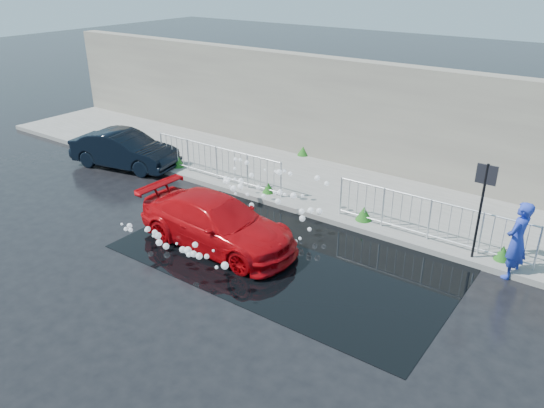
% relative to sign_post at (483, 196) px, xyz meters
% --- Properties ---
extents(ground, '(90.00, 90.00, 0.00)m').
position_rel_sign_post_xyz_m(ground, '(-4.20, -3.10, -1.72)').
color(ground, black).
rests_on(ground, ground).
extents(pavement, '(30.00, 4.00, 0.15)m').
position_rel_sign_post_xyz_m(pavement, '(-4.20, 1.90, -1.65)').
color(pavement, slate).
rests_on(pavement, ground).
extents(curb, '(30.00, 0.25, 0.16)m').
position_rel_sign_post_xyz_m(curb, '(-4.20, -0.10, -1.64)').
color(curb, slate).
rests_on(curb, ground).
extents(retaining_wall, '(30.00, 0.60, 3.50)m').
position_rel_sign_post_xyz_m(retaining_wall, '(-4.20, 4.10, 0.18)').
color(retaining_wall, '#6E665D').
rests_on(retaining_wall, pavement).
extents(puddle, '(8.00, 5.00, 0.01)m').
position_rel_sign_post_xyz_m(puddle, '(-3.70, -2.10, -1.72)').
color(puddle, black).
rests_on(puddle, ground).
extents(sign_post, '(0.45, 0.06, 2.50)m').
position_rel_sign_post_xyz_m(sign_post, '(0.00, 0.00, 0.00)').
color(sign_post, black).
rests_on(sign_post, ground).
extents(railing_left, '(5.05, 0.05, 1.10)m').
position_rel_sign_post_xyz_m(railing_left, '(-8.20, 0.25, -0.99)').
color(railing_left, silver).
rests_on(railing_left, pavement).
extents(railing_right, '(5.05, 0.05, 1.10)m').
position_rel_sign_post_xyz_m(railing_right, '(-1.20, 0.25, -0.99)').
color(railing_right, silver).
rests_on(railing_right, pavement).
extents(weeds, '(12.17, 3.93, 0.39)m').
position_rel_sign_post_xyz_m(weeds, '(-4.39, 1.30, -1.40)').
color(weeds, '#1B4813').
rests_on(weeds, pavement).
extents(water_spray, '(3.69, 5.45, 1.11)m').
position_rel_sign_post_xyz_m(water_spray, '(-5.48, -1.85, -1.00)').
color(water_spray, white).
rests_on(water_spray, ground).
extents(red_car, '(4.34, 1.80, 1.25)m').
position_rel_sign_post_xyz_m(red_car, '(-5.46, -2.87, -1.10)').
color(red_car, '#B2070C').
rests_on(red_car, ground).
extents(dark_car, '(4.02, 2.09, 1.26)m').
position_rel_sign_post_xyz_m(dark_car, '(-11.76, -0.50, -1.09)').
color(dark_car, black).
rests_on(dark_car, ground).
extents(person, '(0.61, 0.77, 1.85)m').
position_rel_sign_post_xyz_m(person, '(0.90, -0.10, -0.80)').
color(person, '#2438B4').
rests_on(person, ground).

